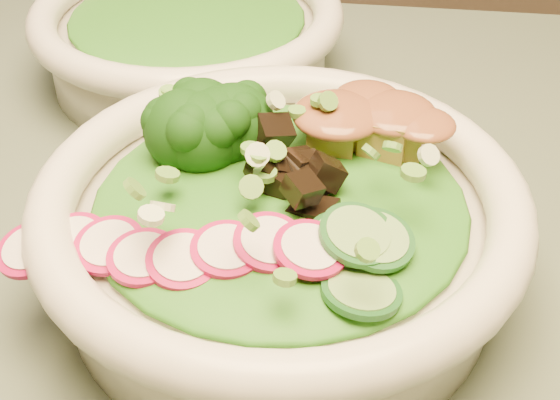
# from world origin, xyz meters

# --- Properties ---
(salad_bowl) EXTENTS (0.26, 0.26, 0.07)m
(salad_bowl) POSITION_xyz_m (-0.04, 0.02, 0.79)
(salad_bowl) COLOR silver
(salad_bowl) RESTS_ON dining_table
(side_bowl) EXTENTS (0.24, 0.24, 0.06)m
(side_bowl) POSITION_xyz_m (-0.14, 0.25, 0.78)
(side_bowl) COLOR silver
(side_bowl) RESTS_ON dining_table
(lettuce_bed) EXTENTS (0.20, 0.20, 0.02)m
(lettuce_bed) POSITION_xyz_m (-0.04, 0.02, 0.81)
(lettuce_bed) COLOR #1F6B16
(lettuce_bed) RESTS_ON salad_bowl
(side_lettuce) EXTENTS (0.16, 0.16, 0.02)m
(side_lettuce) POSITION_xyz_m (-0.14, 0.25, 0.80)
(side_lettuce) COLOR #1F6B16
(side_lettuce) RESTS_ON side_bowl
(broccoli_florets) EXTENTS (0.08, 0.08, 0.04)m
(broccoli_florets) POSITION_xyz_m (-0.09, 0.06, 0.82)
(broccoli_florets) COLOR black
(broccoli_florets) RESTS_ON salad_bowl
(radish_slices) EXTENTS (0.11, 0.05, 0.02)m
(radish_slices) POSITION_xyz_m (-0.08, -0.03, 0.81)
(radish_slices) COLOR #A60C45
(radish_slices) RESTS_ON salad_bowl
(cucumber_slices) EXTENTS (0.07, 0.07, 0.03)m
(cucumber_slices) POSITION_xyz_m (0.00, -0.02, 0.82)
(cucumber_slices) COLOR #80AC5F
(cucumber_slices) RESTS_ON salad_bowl
(mushroom_heap) EXTENTS (0.07, 0.07, 0.04)m
(mushroom_heap) POSITION_xyz_m (-0.04, 0.03, 0.82)
(mushroom_heap) COLOR black
(mushroom_heap) RESTS_ON salad_bowl
(tofu_cubes) EXTENTS (0.09, 0.07, 0.03)m
(tofu_cubes) POSITION_xyz_m (-0.00, 0.07, 0.82)
(tofu_cubes) COLOR #AA8338
(tofu_cubes) RESTS_ON salad_bowl
(peanut_sauce) EXTENTS (0.07, 0.05, 0.02)m
(peanut_sauce) POSITION_xyz_m (-0.00, 0.07, 0.83)
(peanut_sauce) COLOR brown
(peanut_sauce) RESTS_ON tofu_cubes
(scallion_garnish) EXTENTS (0.19, 0.19, 0.02)m
(scallion_garnish) POSITION_xyz_m (-0.04, 0.02, 0.83)
(scallion_garnish) COLOR #5C9835
(scallion_garnish) RESTS_ON salad_bowl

